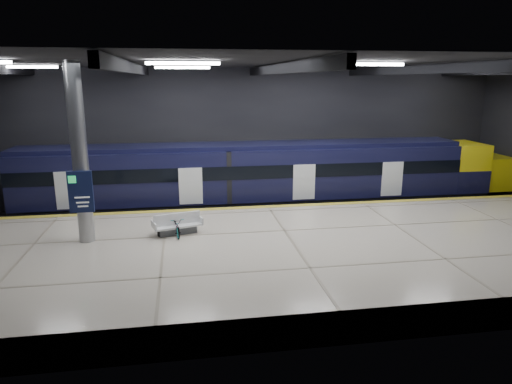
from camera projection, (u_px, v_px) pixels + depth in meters
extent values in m
plane|color=black|center=(279.00, 246.00, 20.55)|extent=(30.00, 30.00, 0.00)
cube|color=black|center=(252.00, 137.00, 27.26)|extent=(30.00, 0.10, 8.00)
cube|color=black|center=(344.00, 210.00, 11.92)|extent=(30.00, 0.10, 8.00)
cube|color=black|center=(282.00, 62.00, 18.63)|extent=(30.00, 16.00, 0.10)
cube|color=black|center=(131.00, 68.00, 17.77)|extent=(0.25, 16.00, 0.40)
cube|color=black|center=(282.00, 69.00, 18.69)|extent=(0.25, 16.00, 0.40)
cube|color=black|center=(418.00, 69.00, 19.62)|extent=(0.25, 16.00, 0.40)
cube|color=white|center=(183.00, 63.00, 16.13)|extent=(2.60, 0.18, 0.10)
cube|color=white|center=(370.00, 64.00, 17.21)|extent=(2.60, 0.18, 0.10)
cube|color=white|center=(27.00, 67.00, 20.80)|extent=(2.60, 0.18, 0.10)
cube|color=white|center=(182.00, 68.00, 21.88)|extent=(2.60, 0.18, 0.10)
cube|color=white|center=(323.00, 68.00, 22.96)|extent=(2.60, 0.18, 0.10)
cube|color=white|center=(451.00, 69.00, 24.03)|extent=(2.60, 0.18, 0.10)
cube|color=beige|center=(292.00, 256.00, 18.02)|extent=(30.00, 11.00, 1.10)
cube|color=gold|center=(268.00, 207.00, 22.92)|extent=(30.00, 0.40, 0.01)
cube|color=gray|center=(261.00, 215.00, 25.12)|extent=(30.00, 0.08, 0.16)
cube|color=gray|center=(257.00, 208.00, 26.50)|extent=(30.00, 0.08, 0.16)
cube|color=black|center=(245.00, 204.00, 25.57)|extent=(24.00, 2.58, 0.80)
cube|color=black|center=(245.00, 173.00, 25.14)|extent=(24.00, 2.80, 2.75)
cube|color=black|center=(245.00, 146.00, 24.78)|extent=(24.00, 2.30, 0.24)
cube|color=black|center=(248.00, 173.00, 23.72)|extent=(24.00, 0.04, 0.70)
cube|color=white|center=(304.00, 182.00, 24.33)|extent=(1.20, 0.05, 1.90)
cube|color=yellow|center=(461.00, 166.00, 27.14)|extent=(2.00, 2.80, 2.75)
ellipsoid|color=yellow|center=(499.00, 172.00, 27.66)|extent=(3.60, 2.52, 1.90)
cube|color=black|center=(466.00, 163.00, 27.15)|extent=(1.60, 2.38, 0.80)
cube|color=#595B60|center=(178.00, 230.00, 18.90)|extent=(1.63, 0.90, 0.29)
cube|color=silver|center=(177.00, 225.00, 18.84)|extent=(2.10, 1.34, 0.08)
cube|color=silver|center=(177.00, 219.00, 18.78)|extent=(1.89, 0.62, 0.49)
cube|color=silver|center=(154.00, 226.00, 18.41)|extent=(0.29, 0.81, 0.29)
cube|color=silver|center=(200.00, 219.00, 19.22)|extent=(0.29, 0.81, 0.29)
imported|color=#99999E|center=(176.00, 226.00, 18.63)|extent=(0.77, 1.57, 0.79)
cube|color=black|center=(162.00, 232.00, 18.59)|extent=(0.34, 0.28, 0.35)
cylinder|color=#9EA0A5|center=(80.00, 155.00, 17.27)|extent=(0.60, 0.60, 6.90)
cube|color=#10183C|center=(81.00, 192.00, 17.19)|extent=(0.90, 0.12, 1.60)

